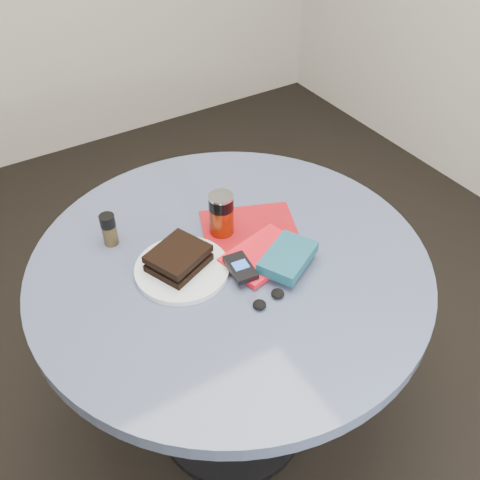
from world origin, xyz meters
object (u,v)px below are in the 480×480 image
table (231,303)px  magazine (249,228)px  plate (182,269)px  sandwich (178,258)px  soda_can (221,215)px  red_book (263,255)px  pepper_grinder (109,229)px  novel (288,257)px  mp3_player (240,268)px  headphones (269,299)px

table → magazine: bearing=35.5°
plate → sandwich: bearing=107.7°
soda_can → red_book: 0.15m
plate → pepper_grinder: size_ratio=2.57×
sandwich → pepper_grinder: 0.21m
magazine → novel: 0.18m
pepper_grinder → mp3_player: 0.35m
red_book → headphones: red_book is taller
table → plate: bearing=168.4°
novel → pepper_grinder: bearing=108.5°
plate → mp3_player: mp3_player is taller
novel → magazine: bearing=61.6°
table → magazine: (0.10, 0.07, 0.17)m
magazine → novel: novel is taller
sandwich → soda_can: soda_can is taller
pepper_grinder → table: bearing=-43.2°
plate → magazine: 0.23m
plate → novel: size_ratio=1.56×
soda_can → headphones: soda_can is taller
magazine → mp3_player: mp3_player is taller
table → novel: size_ratio=6.77×
magazine → headphones: (-0.10, -0.24, 0.01)m
novel → mp3_player: (-0.11, 0.04, -0.01)m
pepper_grinder → magazine: bearing=-22.7°
soda_can → magazine: size_ratio=0.49×
soda_can → red_book: soda_can is taller
plate → novel: bearing=-29.1°
pepper_grinder → red_book: (0.30, -0.26, -0.03)m
sandwich → mp3_player: 0.15m
mp3_player → novel: bearing=-17.9°
table → headphones: size_ratio=11.20×
magazine → soda_can: bearing=-176.9°
magazine → pepper_grinder: bearing=179.4°
headphones → pepper_grinder: bearing=121.0°
table → pepper_grinder: bearing=136.8°
red_book → mp3_player: (-0.08, -0.02, 0.02)m
soda_can → pepper_grinder: size_ratio=1.35×
mp3_player → sandwich: bearing=139.6°
red_book → table: bearing=136.5°
sandwich → mp3_player: bearing=-40.4°
headphones → table: bearing=90.8°
soda_can → mp3_player: soda_can is taller
novel → plate: bearing=122.8°
magazine → red_book: size_ratio=1.28×
table → pepper_grinder: pepper_grinder is taller
plate → pepper_grinder: pepper_grinder is taller
mp3_player → headphones: 0.11m
sandwich → novel: (0.23, -0.13, -0.00)m
plate → novel: novel is taller
plate → pepper_grinder: (-0.11, 0.19, 0.04)m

